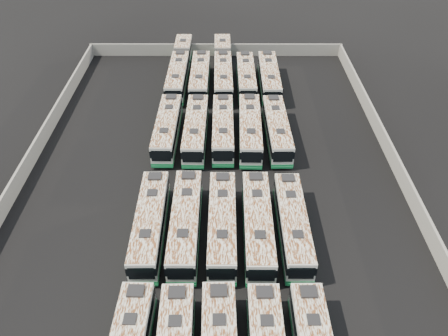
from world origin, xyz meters
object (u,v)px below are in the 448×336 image
(bus_midfront_far_left, at_px, (150,223))
(bus_midback_right, at_px, (250,129))
(bus_midfront_left, at_px, (186,223))
(bus_midback_center, at_px, (223,129))
(bus_midfront_center, at_px, (222,224))
(bus_midback_far_left, at_px, (167,128))
(bus_midback_left, at_px, (196,129))
(bus_back_right, at_px, (246,77))
(bus_midfront_right, at_px, (258,224))
(bus_midfront_far_right, at_px, (293,224))
(bus_back_far_left, at_px, (180,67))
(bus_back_far_right, at_px, (269,78))
(bus_back_center, at_px, (223,67))
(bus_midback_far_right, at_px, (277,129))
(bus_back_left, at_px, (200,77))

(bus_midfront_far_left, bearing_deg, bus_midback_right, 56.88)
(bus_midfront_left, relative_size, bus_midback_center, 1.02)
(bus_midfront_center, height_order, bus_midback_far_left, bus_midfront_center)
(bus_midback_left, height_order, bus_back_right, bus_midback_left)
(bus_midback_center, bearing_deg, bus_midfront_right, -78.66)
(bus_midback_center, xyz_separation_m, bus_midback_right, (3.55, -0.16, 0.05))
(bus_back_right, bearing_deg, bus_midfront_left, -103.39)
(bus_midfront_far_left, relative_size, bus_midfront_far_right, 1.03)
(bus_midfront_left, bearing_deg, bus_midback_center, 77.78)
(bus_back_far_left, bearing_deg, bus_back_far_right, -14.10)
(bus_midback_center, distance_m, bus_back_center, 17.87)
(bus_midfront_far_right, bearing_deg, bus_midback_center, 112.18)
(bus_midback_center, xyz_separation_m, bus_back_right, (3.60, 14.58, -0.03))
(bus_midfront_right, height_order, bus_back_center, bus_back_center)
(bus_midback_left, bearing_deg, bus_midback_center, 3.38)
(bus_midfront_far_left, distance_m, bus_midback_right, 20.20)
(bus_midfront_right, bearing_deg, bus_back_far_right, 83.80)
(bus_back_center, relative_size, bus_back_right, 1.62)
(bus_midfront_far_left, xyz_separation_m, bus_back_far_right, (14.48, 31.50, 0.03))
(bus_midfront_far_right, bearing_deg, bus_midback_far_right, 89.82)
(bus_midback_far_left, relative_size, bus_midback_left, 0.99)
(bus_midfront_center, xyz_separation_m, bus_midback_right, (3.56, 17.11, 0.03))
(bus_midfront_far_left, distance_m, bus_back_right, 33.61)
(bus_back_far_left, height_order, bus_back_right, bus_back_far_left)
(bus_midback_center, distance_m, bus_back_right, 15.02)
(bus_midback_left, height_order, bus_midback_right, bus_midback_right)
(bus_midfront_left, height_order, bus_midback_far_right, bus_midfront_left)
(bus_midback_center, xyz_separation_m, bus_midback_far_right, (7.10, -0.14, 0.00))
(bus_midback_far_left, bearing_deg, bus_midback_center, 0.63)
(bus_midback_left, distance_m, bus_midback_center, 3.57)
(bus_midfront_far_left, distance_m, bus_back_far_right, 34.67)
(bus_midfront_center, relative_size, bus_midfront_far_right, 1.02)
(bus_midfront_left, relative_size, bus_midfront_center, 1.01)
(bus_back_right, bearing_deg, bus_midfront_far_left, -109.29)
(bus_midback_center, xyz_separation_m, bus_back_center, (-0.06, 17.87, 0.04))
(bus_midback_far_right, bearing_deg, bus_midback_right, 179.18)
(bus_midfront_far_left, relative_size, bus_back_far_left, 0.65)
(bus_back_left, xyz_separation_m, bus_back_right, (7.25, 0.20, -0.08))
(bus_midback_right, xyz_separation_m, bus_back_left, (-7.20, 14.55, -0.00))
(bus_midfront_far_right, relative_size, bus_midback_right, 0.96)
(bus_midfront_center, relative_size, bus_back_right, 1.02)
(bus_midback_right, relative_size, bus_midback_far_right, 1.03)
(bus_midfront_right, xyz_separation_m, bus_back_right, (0.06, 31.92, -0.07))
(bus_midfront_far_right, bearing_deg, bus_midback_left, 121.79)
(bus_midback_far_left, xyz_separation_m, bus_midback_far_right, (14.42, -0.15, -0.01))
(bus_back_far_left, distance_m, bus_back_left, 5.09)
(bus_midfront_far_left, height_order, bus_midback_left, bus_midback_left)
(bus_midfront_far_right, height_order, bus_back_right, bus_midfront_far_right)
(bus_midfront_right, relative_size, bus_back_center, 0.64)
(bus_midback_far_right, bearing_deg, bus_back_right, 102.20)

